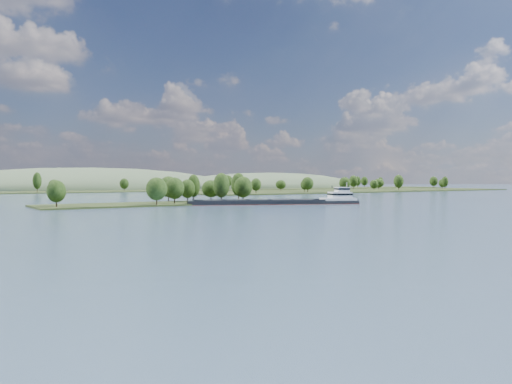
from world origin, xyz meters
TOP-DOWN VIEW (x-y plane):
  - ground at (0.00, 120.00)m, footprint 1800.00×1800.00m
  - tree_island at (6.99, 179.18)m, footprint 100.00×33.99m
  - right_bank at (231.61, 299.59)m, footprint 320.00×90.00m
  - back_shoreline at (8.82, 399.84)m, footprint 900.00×60.00m
  - hill_east at (260.00, 470.00)m, footprint 260.00×140.00m
  - hill_west at (60.00, 500.00)m, footprint 320.00×160.00m
  - cargo_barge at (42.99, 153.43)m, footprint 68.65×35.99m

SIDE VIEW (x-z plane):
  - ground at x=0.00m, z-range 0.00..0.00m
  - hill_east at x=260.00m, z-range -18.00..18.00m
  - hill_west at x=60.00m, z-range -22.00..22.00m
  - back_shoreline at x=8.82m, z-range -7.33..8.71m
  - right_bank at x=231.61m, z-range -6.41..8.45m
  - cargo_barge at x=42.99m, z-range -3.60..6.03m
  - tree_island at x=6.99m, z-range -2.92..10.94m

